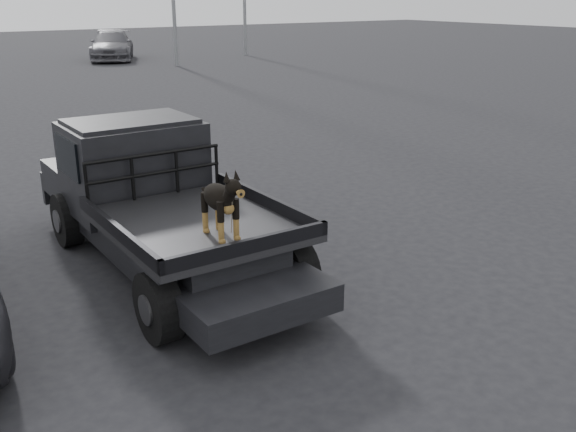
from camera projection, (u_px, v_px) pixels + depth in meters
ground at (277, 310)px, 7.25m from camera, size 120.00×120.00×0.00m
flatbed_ute at (165, 234)px, 8.24m from camera, size 2.00×5.40×0.92m
ute_cab at (132, 151)px, 8.69m from camera, size 1.72×1.30×0.88m
headache_rack at (155, 175)px, 8.16m from camera, size 1.80×0.08×0.55m
dog at (220, 203)px, 6.77m from camera, size 0.32×0.60×0.74m
distant_car_b at (112, 46)px, 34.05m from camera, size 3.91×5.51×1.48m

